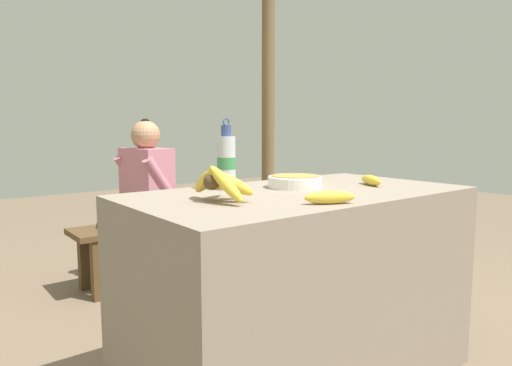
{
  "coord_description": "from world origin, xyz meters",
  "views": [
    {
      "loc": [
        -1.22,
        -1.28,
        1.02
      ],
      "look_at": [
        -0.18,
        0.05,
        0.81
      ],
      "focal_mm": 32.0,
      "sensor_mm": 36.0,
      "label": 1
    }
  ],
  "objects_px": {
    "seated_vendor": "(141,192)",
    "serving_bowl": "(295,181)",
    "support_post_far": "(268,111)",
    "banana_bunch_green": "(226,204)",
    "wooden_bench": "(177,228)",
    "banana_bunch_ripe": "(220,182)",
    "loose_banana_front": "(330,197)",
    "loose_banana_side": "(371,180)",
    "water_bottle": "(226,161)"
  },
  "relations": [
    {
      "from": "water_bottle",
      "to": "seated_vendor",
      "type": "relative_size",
      "value": 0.26
    },
    {
      "from": "banana_bunch_green",
      "to": "water_bottle",
      "type": "bearing_deg",
      "value": -124.13
    },
    {
      "from": "banana_bunch_ripe",
      "to": "banana_bunch_green",
      "type": "xyz_separation_m",
      "value": [
        1.03,
        1.48,
        -0.38
      ]
    },
    {
      "from": "support_post_far",
      "to": "banana_bunch_green",
      "type": "bearing_deg",
      "value": -149.71
    },
    {
      "from": "banana_bunch_ripe",
      "to": "loose_banana_side",
      "type": "xyz_separation_m",
      "value": [
        0.74,
        -0.04,
        -0.04
      ]
    },
    {
      "from": "loose_banana_front",
      "to": "loose_banana_side",
      "type": "xyz_separation_m",
      "value": [
        0.49,
        0.22,
        -0.0
      ]
    },
    {
      "from": "water_bottle",
      "to": "support_post_far",
      "type": "xyz_separation_m",
      "value": [
        1.61,
        1.7,
        0.28
      ]
    },
    {
      "from": "serving_bowl",
      "to": "loose_banana_side",
      "type": "bearing_deg",
      "value": -26.03
    },
    {
      "from": "serving_bowl",
      "to": "support_post_far",
      "type": "xyz_separation_m",
      "value": [
        1.35,
        1.82,
        0.37
      ]
    },
    {
      "from": "seated_vendor",
      "to": "support_post_far",
      "type": "height_order",
      "value": "support_post_far"
    },
    {
      "from": "loose_banana_side",
      "to": "banana_bunch_green",
      "type": "relative_size",
      "value": 0.69
    },
    {
      "from": "serving_bowl",
      "to": "banana_bunch_green",
      "type": "relative_size",
      "value": 0.91
    },
    {
      "from": "loose_banana_front",
      "to": "support_post_far",
      "type": "distance_m",
      "value": 2.7
    },
    {
      "from": "water_bottle",
      "to": "seated_vendor",
      "type": "xyz_separation_m",
      "value": [
        0.17,
        1.21,
        -0.27
      ]
    },
    {
      "from": "banana_bunch_green",
      "to": "wooden_bench",
      "type": "bearing_deg",
      "value": -179.74
    },
    {
      "from": "seated_vendor",
      "to": "serving_bowl",
      "type": "bearing_deg",
      "value": 84.48
    },
    {
      "from": "serving_bowl",
      "to": "seated_vendor",
      "type": "relative_size",
      "value": 0.21
    },
    {
      "from": "serving_bowl",
      "to": "support_post_far",
      "type": "height_order",
      "value": "support_post_far"
    },
    {
      "from": "banana_bunch_ripe",
      "to": "banana_bunch_green",
      "type": "height_order",
      "value": "banana_bunch_ripe"
    },
    {
      "from": "loose_banana_front",
      "to": "wooden_bench",
      "type": "distance_m",
      "value": 1.84
    },
    {
      "from": "seated_vendor",
      "to": "wooden_bench",
      "type": "bearing_deg",
      "value": 179.1
    },
    {
      "from": "loose_banana_front",
      "to": "support_post_far",
      "type": "relative_size",
      "value": 0.07
    },
    {
      "from": "water_bottle",
      "to": "banana_bunch_green",
      "type": "bearing_deg",
      "value": 55.87
    },
    {
      "from": "banana_bunch_green",
      "to": "support_post_far",
      "type": "bearing_deg",
      "value": 30.29
    },
    {
      "from": "seated_vendor",
      "to": "support_post_far",
      "type": "relative_size",
      "value": 0.46
    },
    {
      "from": "water_bottle",
      "to": "support_post_far",
      "type": "height_order",
      "value": "support_post_far"
    },
    {
      "from": "loose_banana_side",
      "to": "wooden_bench",
      "type": "xyz_separation_m",
      "value": [
        -0.13,
        1.52,
        -0.46
      ]
    },
    {
      "from": "banana_bunch_green",
      "to": "loose_banana_side",
      "type": "bearing_deg",
      "value": -100.69
    },
    {
      "from": "water_bottle",
      "to": "banana_bunch_green",
      "type": "distance_m",
      "value": 1.58
    },
    {
      "from": "water_bottle",
      "to": "loose_banana_side",
      "type": "xyz_separation_m",
      "value": [
        0.56,
        -0.27,
        -0.09
      ]
    },
    {
      "from": "loose_banana_front",
      "to": "seated_vendor",
      "type": "relative_size",
      "value": 0.16
    },
    {
      "from": "wooden_bench",
      "to": "support_post_far",
      "type": "xyz_separation_m",
      "value": [
        1.17,
        0.45,
        0.83
      ]
    },
    {
      "from": "banana_bunch_ripe",
      "to": "support_post_far",
      "type": "height_order",
      "value": "support_post_far"
    },
    {
      "from": "wooden_bench",
      "to": "serving_bowl",
      "type": "bearing_deg",
      "value": -97.47
    },
    {
      "from": "serving_bowl",
      "to": "water_bottle",
      "type": "relative_size",
      "value": 0.79
    },
    {
      "from": "loose_banana_side",
      "to": "seated_vendor",
      "type": "bearing_deg",
      "value": 104.82
    },
    {
      "from": "serving_bowl",
      "to": "loose_banana_front",
      "type": "xyz_separation_m",
      "value": [
        -0.19,
        -0.37,
        -0.01
      ]
    },
    {
      "from": "water_bottle",
      "to": "seated_vendor",
      "type": "height_order",
      "value": "seated_vendor"
    },
    {
      "from": "wooden_bench",
      "to": "banana_bunch_green",
      "type": "distance_m",
      "value": 0.43
    },
    {
      "from": "banana_bunch_ripe",
      "to": "support_post_far",
      "type": "bearing_deg",
      "value": 47.08
    },
    {
      "from": "banana_bunch_ripe",
      "to": "banana_bunch_green",
      "type": "distance_m",
      "value": 1.85
    },
    {
      "from": "loose_banana_front",
      "to": "banana_bunch_green",
      "type": "relative_size",
      "value": 0.72
    },
    {
      "from": "serving_bowl",
      "to": "loose_banana_side",
      "type": "relative_size",
      "value": 1.32
    },
    {
      "from": "loose_banana_front",
      "to": "wooden_bench",
      "type": "height_order",
      "value": "loose_banana_front"
    },
    {
      "from": "banana_bunch_green",
      "to": "support_post_far",
      "type": "xyz_separation_m",
      "value": [
        0.76,
        0.44,
        0.71
      ]
    },
    {
      "from": "water_bottle",
      "to": "serving_bowl",
      "type": "bearing_deg",
      "value": -24.85
    },
    {
      "from": "banana_bunch_green",
      "to": "serving_bowl",
      "type": "bearing_deg",
      "value": -113.33
    },
    {
      "from": "banana_bunch_ripe",
      "to": "loose_banana_front",
      "type": "distance_m",
      "value": 0.37
    },
    {
      "from": "serving_bowl",
      "to": "wooden_bench",
      "type": "distance_m",
      "value": 1.46
    },
    {
      "from": "loose_banana_side",
      "to": "seated_vendor",
      "type": "height_order",
      "value": "seated_vendor"
    }
  ]
}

